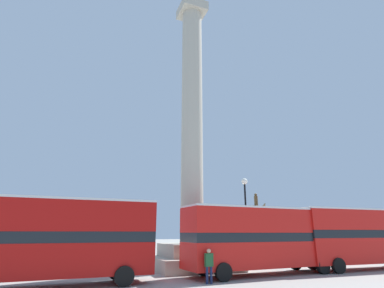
{
  "coord_description": "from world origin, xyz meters",
  "views": [
    {
      "loc": [
        -8.71,
        -21.99,
        2.62
      ],
      "look_at": [
        0.0,
        0.0,
        9.63
      ],
      "focal_mm": 28.0,
      "sensor_mm": 36.0,
      "label": 1
    }
  ],
  "objects_px": {
    "equestrian_statue": "(258,239)",
    "bus_b": "(362,236)",
    "bus_a": "(50,237)",
    "monument_column": "(192,161)",
    "bus_c": "(262,237)",
    "pedestrian_near_lamp": "(209,264)",
    "street_lamp": "(246,212)"
  },
  "relations": [
    {
      "from": "equestrian_statue",
      "to": "bus_b",
      "type": "bearing_deg",
      "value": -77.29
    },
    {
      "from": "bus_a",
      "to": "equestrian_statue",
      "type": "height_order",
      "value": "equestrian_statue"
    },
    {
      "from": "monument_column",
      "to": "bus_a",
      "type": "distance_m",
      "value": 11.99
    },
    {
      "from": "equestrian_statue",
      "to": "bus_c",
      "type": "bearing_deg",
      "value": -132.75
    },
    {
      "from": "pedestrian_near_lamp",
      "to": "bus_b",
      "type": "bearing_deg",
      "value": 2.61
    },
    {
      "from": "bus_b",
      "to": "equestrian_statue",
      "type": "bearing_deg",
      "value": 115.95
    },
    {
      "from": "bus_b",
      "to": "pedestrian_near_lamp",
      "type": "height_order",
      "value": "bus_b"
    },
    {
      "from": "equestrian_statue",
      "to": "pedestrian_near_lamp",
      "type": "xyz_separation_m",
      "value": [
        -9.89,
        -10.03,
        -1.0
      ]
    },
    {
      "from": "monument_column",
      "to": "equestrian_statue",
      "type": "xyz_separation_m",
      "value": [
        8.39,
        3.78,
        -6.18
      ]
    },
    {
      "from": "bus_b",
      "to": "street_lamp",
      "type": "distance_m",
      "value": 8.95
    },
    {
      "from": "bus_c",
      "to": "street_lamp",
      "type": "bearing_deg",
      "value": 75.36
    },
    {
      "from": "bus_b",
      "to": "equestrian_statue",
      "type": "distance_m",
      "value": 9.25
    },
    {
      "from": "bus_b",
      "to": "bus_c",
      "type": "height_order",
      "value": "bus_b"
    },
    {
      "from": "monument_column",
      "to": "pedestrian_near_lamp",
      "type": "relative_size",
      "value": 13.89
    },
    {
      "from": "bus_b",
      "to": "bus_c",
      "type": "bearing_deg",
      "value": -179.24
    },
    {
      "from": "monument_column",
      "to": "bus_b",
      "type": "bearing_deg",
      "value": -21.25
    },
    {
      "from": "monument_column",
      "to": "street_lamp",
      "type": "bearing_deg",
      "value": -21.7
    },
    {
      "from": "bus_b",
      "to": "pedestrian_near_lamp",
      "type": "relative_size",
      "value": 6.28
    },
    {
      "from": "bus_b",
      "to": "bus_c",
      "type": "relative_size",
      "value": 1.02
    },
    {
      "from": "monument_column",
      "to": "bus_b",
      "type": "xyz_separation_m",
      "value": [
        12.07,
        -4.69,
        -5.78
      ]
    },
    {
      "from": "bus_a",
      "to": "equestrian_statue",
      "type": "distance_m",
      "value": 19.72
    },
    {
      "from": "monument_column",
      "to": "equestrian_statue",
      "type": "bearing_deg",
      "value": 24.24
    },
    {
      "from": "bus_b",
      "to": "pedestrian_near_lamp",
      "type": "xyz_separation_m",
      "value": [
        -13.57,
        -1.56,
        -1.39
      ]
    },
    {
      "from": "street_lamp",
      "to": "pedestrian_near_lamp",
      "type": "bearing_deg",
      "value": -138.78
    },
    {
      "from": "bus_b",
      "to": "monument_column",
      "type": "bearing_deg",
      "value": 161.23
    },
    {
      "from": "pedestrian_near_lamp",
      "to": "bus_c",
      "type": "bearing_deg",
      "value": 16.99
    },
    {
      "from": "bus_a",
      "to": "pedestrian_near_lamp",
      "type": "xyz_separation_m",
      "value": [
        8.08,
        -1.92,
        -1.4
      ]
    },
    {
      "from": "street_lamp",
      "to": "equestrian_statue",
      "type": "bearing_deg",
      "value": 49.69
    },
    {
      "from": "street_lamp",
      "to": "pedestrian_near_lamp",
      "type": "xyz_separation_m",
      "value": [
        -5.37,
        -4.71,
        -3.16
      ]
    },
    {
      "from": "bus_c",
      "to": "pedestrian_near_lamp",
      "type": "relative_size",
      "value": 6.17
    },
    {
      "from": "monument_column",
      "to": "pedestrian_near_lamp",
      "type": "bearing_deg",
      "value": -103.44
    },
    {
      "from": "bus_b",
      "to": "street_lamp",
      "type": "height_order",
      "value": "street_lamp"
    }
  ]
}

